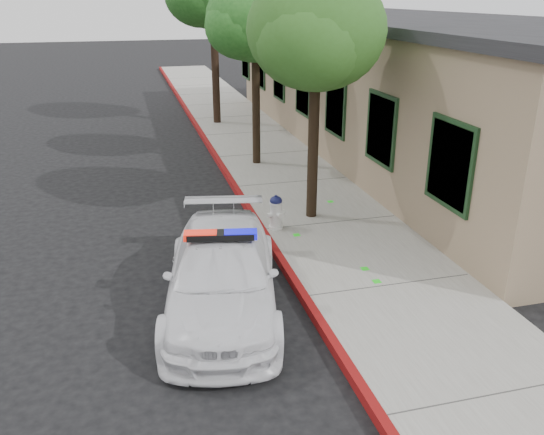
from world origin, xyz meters
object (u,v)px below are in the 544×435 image
at_px(street_tree_mid, 255,23).
at_px(fire_hydrant, 276,212).
at_px(police_car, 222,274).
at_px(clapboard_building, 415,85).
at_px(street_tree_near, 317,36).

bearing_deg(street_tree_mid, fire_hydrant, -98.64).
height_order(police_car, street_tree_mid, street_tree_mid).
relative_size(clapboard_building, police_car, 4.48).
xyz_separation_m(fire_hydrant, street_tree_mid, (0.78, 5.12, 3.61)).
bearing_deg(clapboard_building, fire_hydrant, -136.54).
relative_size(street_tree_near, street_tree_mid, 1.00).
xyz_separation_m(police_car, street_tree_near, (2.66, 3.29, 3.45)).
bearing_deg(police_car, street_tree_mid, 84.02).
distance_m(clapboard_building, fire_hydrant, 8.88).
bearing_deg(street_tree_near, police_car, -128.91).
distance_m(clapboard_building, street_tree_mid, 5.98).
bearing_deg(clapboard_building, street_tree_mid, -170.88).
distance_m(fire_hydrant, street_tree_near, 3.74).
bearing_deg(fire_hydrant, street_tree_mid, 63.96).
bearing_deg(street_tree_mid, street_tree_near, -87.34).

